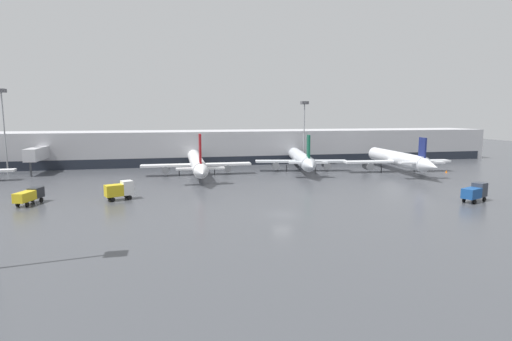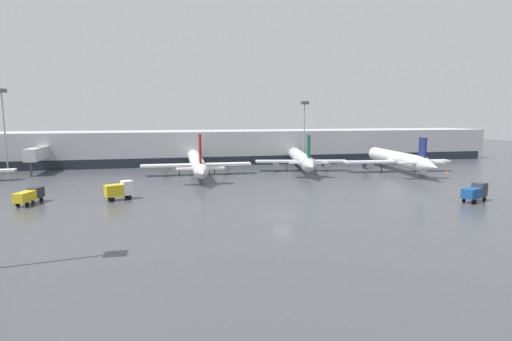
# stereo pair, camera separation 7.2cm
# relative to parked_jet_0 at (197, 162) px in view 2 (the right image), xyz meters

# --- Properties ---
(ground_plane) EXTENTS (320.00, 320.00, 0.00)m
(ground_plane) POSITION_rel_parked_jet_0_xyz_m (8.77, -38.72, -2.86)
(ground_plane) COLOR #424449
(terminal_building) EXTENTS (160.00, 26.58, 9.00)m
(terminal_building) POSITION_rel_parked_jet_0_xyz_m (8.62, 23.22, 1.63)
(terminal_building) COLOR #B2B2B7
(terminal_building) RESTS_ON ground_plane
(parked_jet_0) EXTENTS (24.55, 38.12, 9.84)m
(parked_jet_0) POSITION_rel_parked_jet_0_xyz_m (0.00, 0.00, 0.00)
(parked_jet_0) COLOR white
(parked_jet_0) RESTS_ON ground_plane
(parked_jet_2) EXTENTS (25.81, 33.50, 8.76)m
(parked_jet_2) POSITION_rel_parked_jet_0_xyz_m (46.77, -5.38, 0.21)
(parked_jet_2) COLOR silver
(parked_jet_2) RESTS_ON ground_plane
(parked_jet_3) EXTENTS (22.08, 32.86, 9.22)m
(parked_jet_3) POSITION_rel_parked_jet_0_xyz_m (24.99, 1.00, 0.07)
(parked_jet_3) COLOR silver
(parked_jet_3) RESTS_ON ground_plane
(service_truck_0) EXTENTS (4.59, 3.31, 2.97)m
(service_truck_0) POSITION_rel_parked_jet_0_xyz_m (-13.94, -24.14, -1.20)
(service_truck_0) COLOR gold
(service_truck_0) RESTS_ON ground_plane
(service_truck_2) EXTENTS (3.15, 5.62, 2.30)m
(service_truck_2) POSITION_rel_parked_jet_0_xyz_m (-26.91, -24.60, -1.46)
(service_truck_2) COLOR gold
(service_truck_2) RESTS_ON ground_plane
(service_truck_3) EXTENTS (5.19, 3.54, 2.87)m
(service_truck_3) POSITION_rel_parked_jet_0_xyz_m (40.29, -37.57, -1.29)
(service_truck_3) COLOR #19478C
(service_truck_3) RESTS_ON ground_plane
(traffic_cone_0) EXTENTS (0.44, 0.44, 0.79)m
(traffic_cone_0) POSITION_rel_parked_jet_0_xyz_m (46.59, -32.90, -2.47)
(traffic_cone_0) COLOR orange
(traffic_cone_0) RESTS_ON ground_plane
(traffic_cone_1) EXTENTS (0.50, 0.50, 0.58)m
(traffic_cone_1) POSITION_rel_parked_jet_0_xyz_m (57.43, -9.00, -2.57)
(traffic_cone_1) COLOR orange
(traffic_cone_1) RESTS_ON ground_plane
(apron_light_mast_0) EXTENTS (1.80, 1.80, 16.99)m
(apron_light_mast_0) POSITION_rel_parked_jet_0_xyz_m (29.28, 11.39, 10.67)
(apron_light_mast_0) COLOR gray
(apron_light_mast_0) RESTS_ON ground_plane
(apron_light_mast_1) EXTENTS (1.80, 1.80, 19.18)m
(apron_light_mast_1) POSITION_rel_parked_jet_0_xyz_m (-42.01, 10.27, 12.18)
(apron_light_mast_1) COLOR gray
(apron_light_mast_1) RESTS_ON ground_plane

